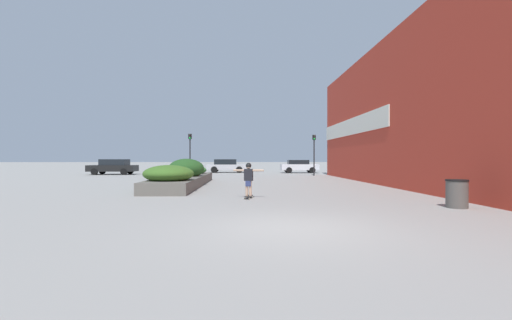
{
  "coord_description": "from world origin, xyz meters",
  "views": [
    {
      "loc": [
        -1.03,
        -7.55,
        1.54
      ],
      "look_at": [
        -0.29,
        15.77,
        1.45
      ],
      "focal_mm": 24.0,
      "sensor_mm": 36.0,
      "label": 1
    }
  ],
  "objects_px": {
    "skateboard": "(249,197)",
    "skateboarder": "(249,176)",
    "car_center_left": "(113,167)",
    "car_center_right": "(299,166)",
    "car_rightmost": "(227,165)",
    "traffic_light_right": "(314,148)",
    "trash_bin": "(457,194)",
    "car_leftmost": "(394,166)",
    "traffic_light_left": "(190,148)"
  },
  "relations": [
    {
      "from": "skateboard",
      "to": "car_leftmost",
      "type": "bearing_deg",
      "value": 68.19
    },
    {
      "from": "traffic_light_right",
      "to": "car_leftmost",
      "type": "bearing_deg",
      "value": 29.63
    },
    {
      "from": "traffic_light_right",
      "to": "car_rightmost",
      "type": "bearing_deg",
      "value": 139.2
    },
    {
      "from": "skateboard",
      "to": "traffic_light_left",
      "type": "distance_m",
      "value": 17.87
    },
    {
      "from": "skateboarder",
      "to": "car_leftmost",
      "type": "bearing_deg",
      "value": 68.19
    },
    {
      "from": "skateboard",
      "to": "car_center_left",
      "type": "distance_m",
      "value": 24.26
    },
    {
      "from": "skateboarder",
      "to": "car_center_right",
      "type": "xyz_separation_m",
      "value": [
        5.72,
        23.66,
        -0.13
      ]
    },
    {
      "from": "car_center_right",
      "to": "traffic_light_right",
      "type": "xyz_separation_m",
      "value": [
        0.41,
        -6.02,
        1.76
      ]
    },
    {
      "from": "car_center_left",
      "to": "car_rightmost",
      "type": "relative_size",
      "value": 1.02
    },
    {
      "from": "skateboard",
      "to": "car_center_right",
      "type": "bearing_deg",
      "value": 89.05
    },
    {
      "from": "skateboarder",
      "to": "car_leftmost",
      "type": "height_order",
      "value": "car_leftmost"
    },
    {
      "from": "car_center_left",
      "to": "car_center_right",
      "type": "distance_m",
      "value": 18.96
    },
    {
      "from": "car_center_right",
      "to": "car_rightmost",
      "type": "xyz_separation_m",
      "value": [
        -7.91,
        1.17,
        0.04
      ]
    },
    {
      "from": "traffic_light_right",
      "to": "car_center_left",
      "type": "bearing_deg",
      "value": 171.52
    },
    {
      "from": "skateboard",
      "to": "traffic_light_left",
      "type": "relative_size",
      "value": 0.22
    },
    {
      "from": "traffic_light_left",
      "to": "traffic_light_right",
      "type": "xyz_separation_m",
      "value": [
        11.12,
        0.66,
        -0.01
      ]
    },
    {
      "from": "car_center_right",
      "to": "traffic_light_right",
      "type": "relative_size",
      "value": 1.08
    },
    {
      "from": "skateboard",
      "to": "car_rightmost",
      "type": "bearing_deg",
      "value": 107.69
    },
    {
      "from": "skateboard",
      "to": "car_rightmost",
      "type": "xyz_separation_m",
      "value": [
        -2.19,
        24.83,
        0.72
      ]
    },
    {
      "from": "skateboarder",
      "to": "traffic_light_right",
      "type": "xyz_separation_m",
      "value": [
        6.14,
        17.64,
        1.63
      ]
    },
    {
      "from": "skateboarder",
      "to": "traffic_light_left",
      "type": "relative_size",
      "value": 0.34
    },
    {
      "from": "skateboarder",
      "to": "car_rightmost",
      "type": "bearing_deg",
      "value": 107.69
    },
    {
      "from": "car_rightmost",
      "to": "skateboarder",
      "type": "bearing_deg",
      "value": 5.03
    },
    {
      "from": "car_leftmost",
      "to": "car_center_right",
      "type": "xyz_separation_m",
      "value": [
        -10.21,
        0.45,
        -0.02
      ]
    },
    {
      "from": "trash_bin",
      "to": "car_center_left",
      "type": "xyz_separation_m",
      "value": [
        -19.47,
        23.23,
        0.33
      ]
    },
    {
      "from": "skateboard",
      "to": "skateboarder",
      "type": "bearing_deg",
      "value": -77.35
    },
    {
      "from": "skateboarder",
      "to": "traffic_light_left",
      "type": "distance_m",
      "value": 17.78
    },
    {
      "from": "car_center_right",
      "to": "traffic_light_right",
      "type": "bearing_deg",
      "value": 3.94
    },
    {
      "from": "car_center_right",
      "to": "car_rightmost",
      "type": "relative_size",
      "value": 0.91
    },
    {
      "from": "car_center_left",
      "to": "skateboarder",
      "type": "bearing_deg",
      "value": -147.66
    },
    {
      "from": "trash_bin",
      "to": "car_rightmost",
      "type": "bearing_deg",
      "value": 107.49
    },
    {
      "from": "traffic_light_right",
      "to": "trash_bin",
      "type": "bearing_deg",
      "value": -88.99
    },
    {
      "from": "car_center_left",
      "to": "traffic_light_right",
      "type": "relative_size",
      "value": 1.2
    },
    {
      "from": "car_leftmost",
      "to": "car_rightmost",
      "type": "bearing_deg",
      "value": -95.1
    },
    {
      "from": "trash_bin",
      "to": "car_center_right",
      "type": "distance_m",
      "value": 26.41
    },
    {
      "from": "car_leftmost",
      "to": "car_center_right",
      "type": "distance_m",
      "value": 10.22
    },
    {
      "from": "trash_bin",
      "to": "car_center_left",
      "type": "bearing_deg",
      "value": 129.97
    },
    {
      "from": "trash_bin",
      "to": "car_center_left",
      "type": "relative_size",
      "value": 0.2
    },
    {
      "from": "trash_bin",
      "to": "car_leftmost",
      "type": "bearing_deg",
      "value": 70.02
    },
    {
      "from": "trash_bin",
      "to": "car_rightmost",
      "type": "height_order",
      "value": "car_rightmost"
    },
    {
      "from": "car_rightmost",
      "to": "traffic_light_left",
      "type": "bearing_deg",
      "value": -19.62
    },
    {
      "from": "car_leftmost",
      "to": "car_center_left",
      "type": "bearing_deg",
      "value": -84.62
    },
    {
      "from": "skateboarder",
      "to": "car_center_right",
      "type": "relative_size",
      "value": 0.32
    },
    {
      "from": "car_center_right",
      "to": "traffic_light_left",
      "type": "height_order",
      "value": "traffic_light_left"
    },
    {
      "from": "car_leftmost",
      "to": "skateboarder",
      "type": "bearing_deg",
      "value": -34.47
    },
    {
      "from": "skateboard",
      "to": "traffic_light_left",
      "type": "bearing_deg",
      "value": 119.0
    },
    {
      "from": "car_rightmost",
      "to": "skateboard",
      "type": "bearing_deg",
      "value": 5.03
    },
    {
      "from": "skateboarder",
      "to": "car_center_left",
      "type": "distance_m",
      "value": 24.25
    },
    {
      "from": "trash_bin",
      "to": "car_center_right",
      "type": "bearing_deg",
      "value": 91.68
    },
    {
      "from": "car_center_right",
      "to": "car_rightmost",
      "type": "bearing_deg",
      "value": -98.39
    }
  ]
}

